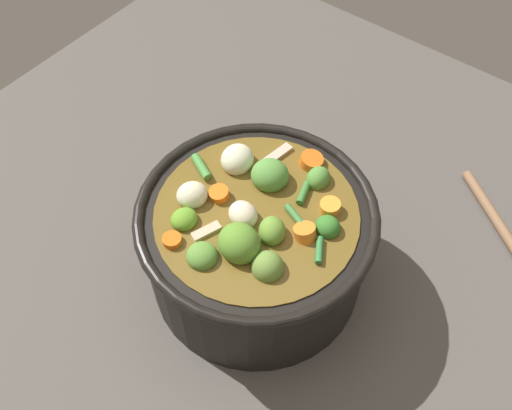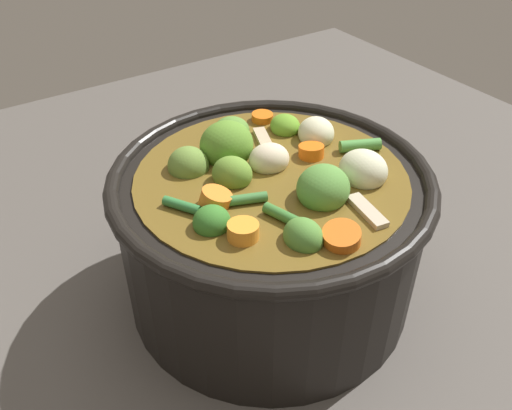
{
  "view_description": "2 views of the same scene",
  "coord_description": "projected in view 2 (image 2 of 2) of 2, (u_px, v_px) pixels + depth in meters",
  "views": [
    {
      "loc": [
        0.3,
        0.23,
        0.67
      ],
      "look_at": [
        -0.02,
        -0.01,
        0.12
      ],
      "focal_mm": 40.88,
      "sensor_mm": 36.0,
      "label": 1
    },
    {
      "loc": [
        -0.31,
        0.22,
        0.39
      ],
      "look_at": [
        -0.0,
        0.02,
        0.11
      ],
      "focal_mm": 38.04,
      "sensor_mm": 36.0,
      "label": 2
    }
  ],
  "objects": [
    {
      "name": "cooking_pot",
      "position": [
        270.0,
        231.0,
        0.49
      ],
      "size": [
        0.28,
        0.28,
        0.17
      ],
      "color": "black",
      "rests_on": "ground_plane"
    },
    {
      "name": "ground_plane",
      "position": [
        269.0,
        288.0,
        0.54
      ],
      "size": [
        1.1,
        1.1,
        0.0
      ],
      "primitive_type": "plane",
      "color": "#514C47"
    }
  ]
}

